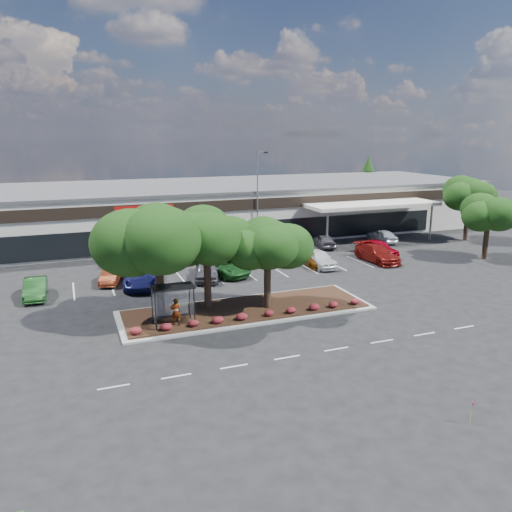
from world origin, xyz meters
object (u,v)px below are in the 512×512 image
object	(u,v)px
survey_stake	(472,410)
car_0	(35,288)
light_pole	(258,205)
car_1	(111,275)

from	to	relation	value
survey_stake	car_0	size ratio (longest dim) A/B	0.24
light_pole	car_1	size ratio (longest dim) A/B	2.64
survey_stake	light_pole	bearing A→B (deg)	83.53
car_1	car_0	bearing A→B (deg)	-145.50
light_pole	car_0	size ratio (longest dim) A/B	2.32
light_pole	car_1	bearing A→B (deg)	-152.38
survey_stake	car_1	distance (m)	30.55
light_pole	survey_stake	distance (m)	37.06
car_0	car_1	world-z (taller)	car_0
light_pole	survey_stake	world-z (taller)	light_pole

